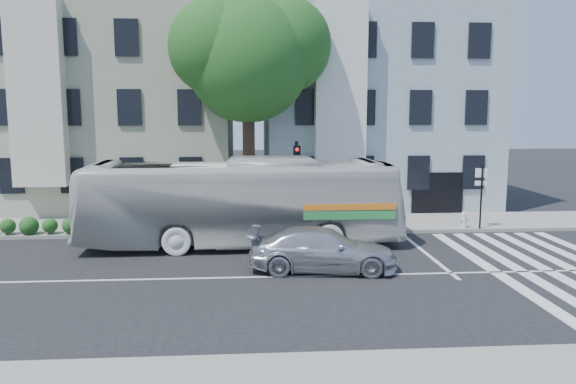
{
  "coord_description": "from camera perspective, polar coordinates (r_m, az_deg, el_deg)",
  "views": [
    {
      "loc": [
        -0.03,
        -17.22,
        5.19
      ],
      "look_at": [
        1.35,
        2.22,
        2.4
      ],
      "focal_mm": 35.0,
      "sensor_mm": 36.0,
      "label": 1
    }
  ],
  "objects": [
    {
      "name": "ground",
      "position": [
        17.98,
        -3.84,
        -8.65
      ],
      "size": [
        120.0,
        120.0,
        0.0
      ],
      "primitive_type": "plane",
      "color": "black",
      "rests_on": "ground"
    },
    {
      "name": "sidewalk_far",
      "position": [
        25.73,
        -3.93,
        -3.34
      ],
      "size": [
        80.0,
        4.0,
        0.15
      ],
      "primitive_type": "cube",
      "color": "gray",
      "rests_on": "ground"
    },
    {
      "name": "building_left",
      "position": [
        32.97,
        -16.45,
        8.35
      ],
      "size": [
        12.0,
        10.0,
        11.0
      ],
      "primitive_type": "cube",
      "color": "#989B82",
      "rests_on": "ground"
    },
    {
      "name": "building_right",
      "position": [
        32.98,
        8.34,
        8.6
      ],
      "size": [
        12.0,
        10.0,
        11.0
      ],
      "primitive_type": "cube",
      "color": "#8EA1A9",
      "rests_on": "ground"
    },
    {
      "name": "street_tree",
      "position": [
        26.09,
        -3.97,
        13.94
      ],
      "size": [
        7.3,
        5.9,
        11.1
      ],
      "color": "#2D2116",
      "rests_on": "ground"
    },
    {
      "name": "bus",
      "position": [
        21.79,
        -4.78,
        -1.05
      ],
      "size": [
        3.25,
        12.42,
        3.44
      ],
      "primitive_type": "imported",
      "rotation": [
        0.0,
        0.0,
        1.6
      ],
      "color": "silver",
      "rests_on": "ground"
    },
    {
      "name": "sedan",
      "position": [
        18.55,
        3.53,
        -5.86
      ],
      "size": [
        2.49,
        5.04,
        1.41
      ],
      "primitive_type": "imported",
      "rotation": [
        0.0,
        0.0,
        1.46
      ],
      "color": "silver",
      "rests_on": "ground"
    },
    {
      "name": "hedge",
      "position": [
        25.1,
        -21.19,
        -3.18
      ],
      "size": [
        8.25,
        3.77,
        0.7
      ],
      "primitive_type": null,
      "rotation": [
        0.0,
        0.0,
        0.36
      ],
      "color": "#265D1E",
      "rests_on": "sidewalk_far"
    },
    {
      "name": "traffic_signal",
      "position": [
        23.67,
        0.88,
        1.77
      ],
      "size": [
        0.42,
        0.52,
        3.97
      ],
      "rotation": [
        0.0,
        0.0,
        0.14
      ],
      "color": "black",
      "rests_on": "ground"
    },
    {
      "name": "fire_hydrant",
      "position": [
        25.75,
        17.41,
        -2.68
      ],
      "size": [
        0.42,
        0.26,
        0.73
      ],
      "rotation": [
        0.0,
        0.0,
        0.34
      ],
      "color": "silver",
      "rests_on": "sidewalk_far"
    },
    {
      "name": "far_sign_pole",
      "position": [
        25.63,
        19.04,
        0.36
      ],
      "size": [
        0.5,
        0.22,
        2.83
      ],
      "rotation": [
        0.0,
        0.0,
        -0.26
      ],
      "color": "black",
      "rests_on": "sidewalk_far"
    }
  ]
}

